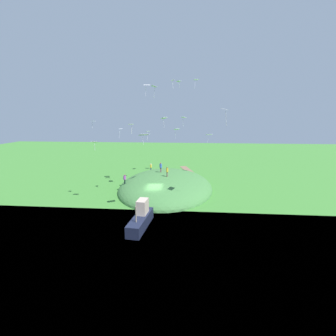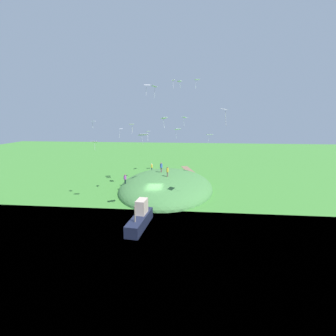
{
  "view_description": "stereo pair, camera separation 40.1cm",
  "coord_description": "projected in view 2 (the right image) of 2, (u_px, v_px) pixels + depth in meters",
  "views": [
    {
      "loc": [
        -35.01,
        -5.11,
        12.8
      ],
      "look_at": [
        0.06,
        -2.17,
        5.1
      ],
      "focal_mm": 25.74,
      "sensor_mm": 36.0,
      "label": 1
    },
    {
      "loc": [
        -34.98,
        -5.51,
        12.8
      ],
      "look_at": [
        0.06,
        -2.17,
        5.1
      ],
      "focal_mm": 25.74,
      "sensor_mm": 36.0,
      "label": 2
    }
  ],
  "objects": [
    {
      "name": "kite_15",
      "position": [
        121.0,
        129.0,
        37.38
      ],
      "size": [
        0.73,
        0.56,
        1.44
      ],
      "color": "silver"
    },
    {
      "name": "ground_plane",
      "position": [
        154.0,
        200.0,
        37.26
      ],
      "size": [
        160.0,
        160.0,
        0.0
      ],
      "primitive_type": "plane",
      "color": "#3B7A2F"
    },
    {
      "name": "kite_3",
      "position": [
        148.0,
        132.0,
        38.25
      ],
      "size": [
        0.73,
        0.76,
        1.5
      ],
      "color": "white"
    },
    {
      "name": "kite_1",
      "position": [
        132.0,
        125.0,
        43.11
      ],
      "size": [
        0.83,
        1.02,
        1.73
      ],
      "color": "silver"
    },
    {
      "name": "kite_7",
      "position": [
        210.0,
        135.0,
        43.6
      ],
      "size": [
        1.06,
        1.31,
        1.77
      ],
      "color": "white"
    },
    {
      "name": "kite_4",
      "position": [
        93.0,
        121.0,
        33.63
      ],
      "size": [
        0.65,
        0.75,
        1.03
      ],
      "color": "white"
    },
    {
      "name": "person_walking_path",
      "position": [
        152.0,
        166.0,
        52.53
      ],
      "size": [
        0.52,
        0.52,
        1.68
      ],
      "rotation": [
        0.0,
        0.0,
        2.04
      ],
      "color": "#2A2F50",
      "rests_on": "grass_hill"
    },
    {
      "name": "grass_hill",
      "position": [
        166.0,
        188.0,
        43.52
      ],
      "size": [
        23.29,
        16.56,
        5.19
      ],
      "primitive_type": "ellipsoid",
      "color": "#3E733A",
      "rests_on": "ground_plane"
    },
    {
      "name": "kite_13",
      "position": [
        143.0,
        135.0,
        29.68
      ],
      "size": [
        1.31,
        1.44,
        1.34
      ],
      "color": "white"
    },
    {
      "name": "kite_5",
      "position": [
        154.0,
        87.0,
        36.47
      ],
      "size": [
        1.25,
        1.07,
        1.86
      ],
      "color": "white"
    },
    {
      "name": "boat_on_lake",
      "position": [
        140.0,
        218.0,
        28.19
      ],
      "size": [
        6.21,
        2.2,
        3.17
      ],
      "rotation": [
        0.0,
        0.0,
        6.18
      ],
      "color": "#191E34",
      "rests_on": "lake_water"
    },
    {
      "name": "person_watching_kites",
      "position": [
        125.0,
        178.0,
        41.0
      ],
      "size": [
        0.64,
        0.64,
        1.66
      ],
      "rotation": [
        0.0,
        0.0,
        3.85
      ],
      "color": "black",
      "rests_on": "grass_hill"
    },
    {
      "name": "kite_0",
      "position": [
        197.0,
        80.0,
        46.4
      ],
      "size": [
        1.0,
        1.17,
        1.76
      ],
      "color": "white"
    },
    {
      "name": "kite_9",
      "position": [
        147.0,
        85.0,
        39.84
      ],
      "size": [
        0.96,
        1.22,
        1.85
      ],
      "color": "white"
    },
    {
      "name": "kite_11",
      "position": [
        180.0,
        81.0,
        46.21
      ],
      "size": [
        1.21,
        1.06,
        1.29
      ],
      "color": "white"
    },
    {
      "name": "kite_6",
      "position": [
        164.0,
        118.0,
        36.68
      ],
      "size": [
        1.2,
        1.13,
        1.62
      ],
      "color": "white"
    },
    {
      "name": "kite_2",
      "position": [
        173.0,
        81.0,
        39.92
      ],
      "size": [
        0.73,
        0.52,
        1.48
      ],
      "color": "white"
    },
    {
      "name": "kite_14",
      "position": [
        184.0,
        118.0,
        49.0
      ],
      "size": [
        1.42,
        1.37,
        1.93
      ],
      "color": "white"
    },
    {
      "name": "kite_8",
      "position": [
        177.0,
        130.0,
        47.83
      ],
      "size": [
        1.31,
        1.42,
        1.99
      ],
      "color": "white"
    },
    {
      "name": "person_with_child",
      "position": [
        167.0,
        170.0,
        40.89
      ],
      "size": [
        0.53,
        0.53,
        1.73
      ],
      "rotation": [
        0.0,
        0.0,
        5.45
      ],
      "color": "brown",
      "rests_on": "grass_hill"
    },
    {
      "name": "kite_12",
      "position": [
        95.0,
        142.0,
        33.93
      ],
      "size": [
        0.72,
        0.95,
        1.3
      ],
      "color": "silver"
    },
    {
      "name": "dirt_path",
      "position": [
        190.0,
        171.0,
        56.67
      ],
      "size": [
        10.85,
        4.52,
        0.04
      ],
      "primitive_type": "cube",
      "rotation": [
        0.0,
        0.0,
        0.28
      ],
      "color": "brown",
      "rests_on": "ground_plane"
    },
    {
      "name": "person_near_shore",
      "position": [
        161.0,
        166.0,
        44.15
      ],
      "size": [
        0.52,
        0.52,
        1.83
      ],
      "rotation": [
        0.0,
        0.0,
        1.73
      ],
      "color": "brown",
      "rests_on": "grass_hill"
    },
    {
      "name": "kite_10",
      "position": [
        224.0,
        110.0,
        28.51
      ],
      "size": [
        1.24,
        1.03,
        2.11
      ],
      "color": "white"
    }
  ]
}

